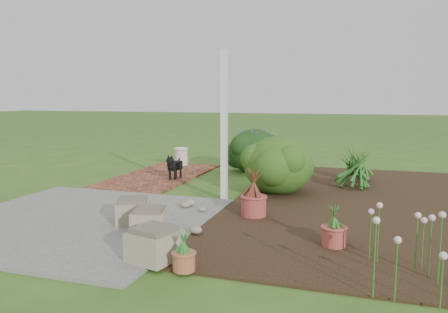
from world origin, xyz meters
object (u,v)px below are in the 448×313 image
(black_dog, at_px, (174,165))
(cream_ceramic_urn, at_px, (181,157))
(evergreen_shrub, at_px, (278,164))
(stone_trough_near, at_px, (154,246))

(black_dog, xyz_separation_m, cream_ceramic_urn, (-0.60, 1.76, -0.08))
(evergreen_shrub, bearing_deg, black_dog, 166.43)
(evergreen_shrub, bearing_deg, cream_ceramic_urn, 141.29)
(cream_ceramic_urn, bearing_deg, black_dog, -71.11)
(stone_trough_near, bearing_deg, black_dog, 111.71)
(black_dog, xyz_separation_m, evergreen_shrub, (2.28, -0.55, 0.22))
(stone_trough_near, distance_m, evergreen_shrub, 3.74)
(stone_trough_near, relative_size, cream_ceramic_urn, 1.08)
(stone_trough_near, bearing_deg, evergreen_shrub, 80.74)
(stone_trough_near, height_order, evergreen_shrub, evergreen_shrub)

